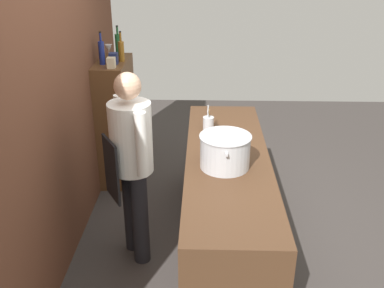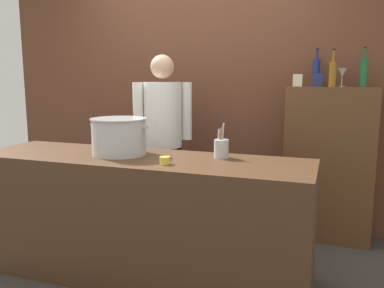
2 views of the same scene
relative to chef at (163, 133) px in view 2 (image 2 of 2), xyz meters
The scene contains 14 objects.
ground_plane 1.25m from the chef, 78.73° to the right, with size 8.00×8.00×0.00m, color #383330.
brick_back_panel 0.83m from the chef, 75.78° to the left, with size 4.40×0.10×3.00m, color brown.
prep_counter 0.95m from the chef, 78.73° to the right, with size 2.45×0.70×0.90m, color #472D1C.
bar_cabinet 1.51m from the chef, 15.86° to the left, with size 0.76×0.32×1.38m, color brown.
chef is the anchor object (origin of this frame).
stockpot_large 0.75m from the chef, 91.72° to the right, with size 0.47×0.41×0.27m.
utensil_crock 0.95m from the chef, 40.86° to the right, with size 0.10×0.10×0.25m.
butter_jar 1.04m from the chef, 65.69° to the right, with size 0.07×0.07×0.05m, color yellow.
wine_bottle_cobalt 1.48m from the chef, 20.23° to the left, with size 0.06×0.06×0.33m.
wine_bottle_amber 1.55m from the chef, 11.79° to the left, with size 0.06×0.06×0.31m.
wine_bottle_green 1.79m from the chef, 12.66° to the left, with size 0.06×0.06×0.33m.
wine_glass_wide 1.66m from the chef, 16.55° to the left, with size 0.08×0.08×0.16m.
spice_tin_navy 1.44m from the chef, 15.45° to the left, with size 0.09×0.09×0.11m, color navy.
spice_tin_cream 1.28m from the chef, 17.20° to the left, with size 0.08×0.08×0.11m, color beige.
Camera 2 is at (1.30, -2.52, 1.46)m, focal length 37.41 mm.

